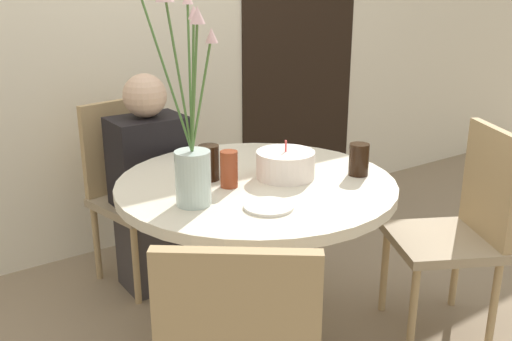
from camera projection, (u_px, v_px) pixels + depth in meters
name	position (u px, v px, depth m)	size (l,w,h in m)	color
ground_plane	(256.00, 340.00, 2.42)	(16.00, 16.00, 0.00)	#89755B
wall_back	(120.00, 11.00, 2.97)	(8.00, 0.05, 2.60)	beige
doorway_panel	(300.00, 50.00, 3.68)	(0.90, 0.01, 2.05)	black
dining_table	(256.00, 214.00, 2.24)	(1.07, 1.07, 0.72)	beige
chair_right_flank	(131.00, 182.00, 2.82)	(0.47, 0.47, 0.90)	#9E896B
chair_near_front	(462.00, 222.00, 2.36)	(0.54, 0.54, 0.90)	#9E896B
birthday_cake	(285.00, 165.00, 2.21)	(0.23, 0.23, 0.15)	white
flower_vase	(190.00, 148.00, 1.89)	(0.18, 0.28, 0.73)	#B2C6C1
side_plate	(269.00, 207.00, 1.92)	(0.17, 0.17, 0.01)	silver
drink_glass_0	(209.00, 163.00, 2.18)	(0.08, 0.08, 0.14)	black
drink_glass_1	(229.00, 169.00, 2.11)	(0.07, 0.07, 0.14)	maroon
drink_glass_2	(359.00, 160.00, 2.23)	(0.08, 0.08, 0.13)	black
person_boy	(151.00, 191.00, 2.72)	(0.34, 0.24, 1.06)	#383333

